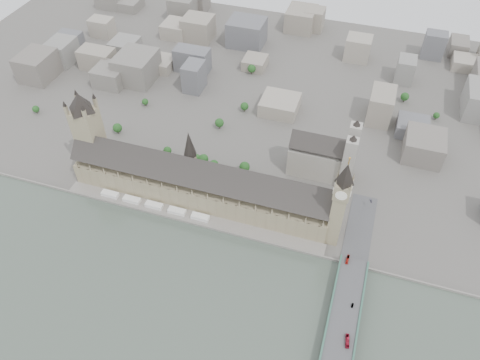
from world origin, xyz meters
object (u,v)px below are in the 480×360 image
(palace_of_westminster, at_px, (199,183))
(elizabeth_tower, at_px, (340,199))
(red_bus_south, at_px, (347,341))
(car_silver, at_px, (352,305))
(westminster_abbey, at_px, (324,156))
(red_bus_north, at_px, (348,259))
(car_approach, at_px, (371,201))
(westminster_bridge, at_px, (340,335))
(victoria_tower, at_px, (88,130))

(palace_of_westminster, relative_size, elizabeth_tower, 2.47)
(red_bus_south, distance_m, car_silver, 32.61)
(westminster_abbey, distance_m, red_bus_north, 122.35)
(westminster_abbey, relative_size, car_approach, 15.61)
(palace_of_westminster, bearing_deg, westminster_bridge, -33.49)
(westminster_abbey, height_order, red_bus_south, westminster_abbey)
(victoria_tower, xyz_separation_m, car_approach, (289.30, 34.00, -44.32))
(palace_of_westminster, xyz_separation_m, victoria_tower, (-122.00, 6.30, 32.50))
(car_approach, bearing_deg, westminster_bridge, -113.93)
(elizabeth_tower, xyz_separation_m, red_bus_north, (17.86, -25.99, -46.51))
(elizabeth_tower, height_order, car_approach, elizabeth_tower)
(palace_of_westminster, height_order, westminster_bridge, palace_of_westminster)
(red_bus_north, xyz_separation_m, car_approach, (11.44, 77.99, -0.70))
(red_bus_north, bearing_deg, car_silver, -73.79)
(elizabeth_tower, bearing_deg, westminster_abbey, 107.29)
(red_bus_north, bearing_deg, westminster_bridge, -82.69)
(westminster_bridge, bearing_deg, car_approach, 87.94)
(red_bus_north, bearing_deg, victoria_tower, 173.26)
(car_approach, bearing_deg, car_silver, -112.12)
(westminster_bridge, distance_m, red_bus_south, 11.20)
(westminster_abbey, xyz_separation_m, red_bus_north, (44.94, -112.99, -13.50))
(palace_of_westminster, xyz_separation_m, elizabeth_tower, (138.00, -11.70, 35.38))
(westminster_bridge, distance_m, red_bus_north, 70.07)
(elizabeth_tower, distance_m, car_approach, 76.10)
(victoria_tower, height_order, red_bus_north, victoria_tower)
(palace_of_westminster, height_order, westminster_abbey, westminster_abbey)
(red_bus_south, relative_size, car_approach, 2.65)
(westminster_bridge, bearing_deg, westminster_abbey, 105.64)
(red_bus_north, xyz_separation_m, car_silver, (10.92, -43.96, -0.63))
(red_bus_south, height_order, car_approach, red_bus_south)
(victoria_tower, bearing_deg, car_approach, 6.70)
(palace_of_westminster, height_order, car_silver, palace_of_westminster)
(westminster_bridge, xyz_separation_m, red_bus_north, (-6.14, 69.51, 6.46))
(car_silver, bearing_deg, victoria_tower, 167.74)
(westminster_abbey, bearing_deg, car_silver, -70.41)
(elizabeth_tower, distance_m, car_silver, 89.13)
(westminster_bridge, relative_size, westminster_abbey, 4.78)
(red_bus_north, relative_size, red_bus_south, 0.83)
(westminster_bridge, height_order, westminster_abbey, westminster_abbey)
(elizabeth_tower, relative_size, westminster_bridge, 0.33)
(westminster_abbey, distance_m, red_bus_south, 198.26)
(elizabeth_tower, height_order, red_bus_north, elizabeth_tower)
(westminster_bridge, xyz_separation_m, red_bus_south, (5.53, -7.05, 6.73))
(westminster_bridge, xyz_separation_m, car_silver, (4.78, 25.54, 5.82))
(victoria_tower, xyz_separation_m, westminster_abbey, (232.92, 69.00, -30.12))
(victoria_tower, relative_size, car_approach, 22.96)
(westminster_abbey, xyz_separation_m, red_bus_south, (56.60, -189.55, -13.23))
(westminster_bridge, bearing_deg, palace_of_westminster, 146.51)
(westminster_bridge, height_order, red_bus_south, red_bus_south)
(car_approach, bearing_deg, palace_of_westminster, 171.67)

